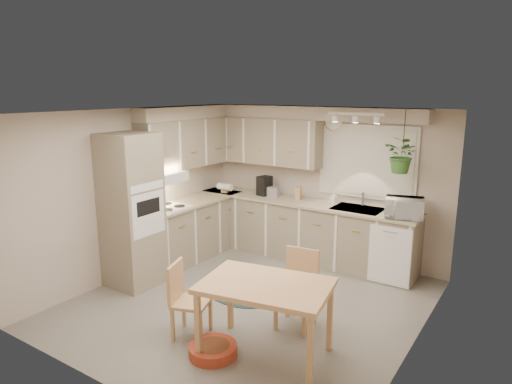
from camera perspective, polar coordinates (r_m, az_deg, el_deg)
floor at (r=5.98m, az=-0.79°, el=-13.66°), size 4.20×4.20×0.00m
ceiling at (r=5.36m, az=-0.87°, el=9.97°), size 4.20×4.20×0.00m
wall_back at (r=7.34m, az=8.41°, el=1.15°), size 4.00×0.04×2.40m
wall_front at (r=4.07m, az=-17.83°, el=-8.92°), size 4.00×0.04×2.40m
wall_left at (r=6.84m, az=-14.83°, el=0.01°), size 0.04×4.20×2.40m
wall_right at (r=4.77m, az=19.59°, el=-5.84°), size 0.04×4.20×2.40m
base_cab_left at (r=7.43m, az=-7.92°, el=-4.67°), size 0.60×1.85×0.90m
base_cab_back at (r=7.35m, az=5.81°, el=-4.81°), size 3.60×0.60×0.90m
counter_left at (r=7.30m, az=-7.98°, el=-1.16°), size 0.64×1.89×0.04m
counter_back at (r=7.21m, az=5.86°, el=-1.26°), size 3.64×0.64×0.04m
oven_stack at (r=6.40m, az=-15.29°, el=-2.28°), size 0.65×0.65×2.10m
wall_oven_face at (r=6.17m, az=-13.31°, el=-2.72°), size 0.02×0.56×0.58m
upper_cab_left at (r=7.32m, az=-8.35°, el=6.08°), size 0.35×2.00×0.75m
upper_cab_back at (r=7.56m, az=1.08°, el=6.42°), size 2.00×0.35×0.75m
soffit_left at (r=7.29m, az=-8.62°, el=9.80°), size 0.30×2.00×0.20m
soffit_back at (r=7.15m, az=6.71°, el=9.79°), size 3.60×0.30×0.20m
cooktop at (r=6.88m, az=-11.07°, el=-1.92°), size 0.52×0.58×0.02m
range_hood at (r=6.79m, az=-11.35°, el=1.82°), size 0.40×0.60×0.14m
window_blinds at (r=6.98m, az=13.63°, el=3.67°), size 1.40×0.02×1.00m
window_frame at (r=6.99m, az=13.66°, el=3.68°), size 1.50×0.02×1.10m
sink at (r=6.87m, az=12.56°, el=-2.39°), size 0.70×0.48×0.10m
dishwasher_front at (r=6.56m, az=16.31°, el=-7.72°), size 0.58×0.02×0.83m
track_light_bar at (r=6.42m, az=12.37°, el=9.52°), size 0.80×0.04×0.04m
wall_clock at (r=7.12m, az=9.67°, el=8.72°), size 0.30×0.03×0.30m
dining_table at (r=4.75m, az=1.19°, el=-15.70°), size 1.39×1.05×0.79m
chair_left at (r=5.14m, az=-8.09°, el=-13.26°), size 0.50×0.50×0.83m
chair_back at (r=5.28m, az=5.01°, el=-12.15°), size 0.46×0.46×0.89m
braided_rug at (r=6.28m, az=-1.94°, el=-12.28°), size 1.30×1.11×0.01m
pet_bed at (r=4.94m, az=-5.40°, el=-19.09°), size 0.63×0.63×0.11m
microwave at (r=6.52m, az=18.06°, el=-1.62°), size 0.56×0.40×0.34m
soap_bottle at (r=7.15m, az=9.68°, el=-1.00°), size 0.10×0.19×0.08m
hanging_plant at (r=6.42m, az=17.82°, el=3.94°), size 0.58×0.61×0.39m
coffee_maker at (r=7.53m, az=1.06°, el=0.80°), size 0.21×0.25×0.32m
toaster at (r=7.50m, az=1.95°, el=0.10°), size 0.27×0.17×0.15m
knife_block at (r=7.29m, az=5.30°, el=-0.14°), size 0.10×0.10×0.20m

